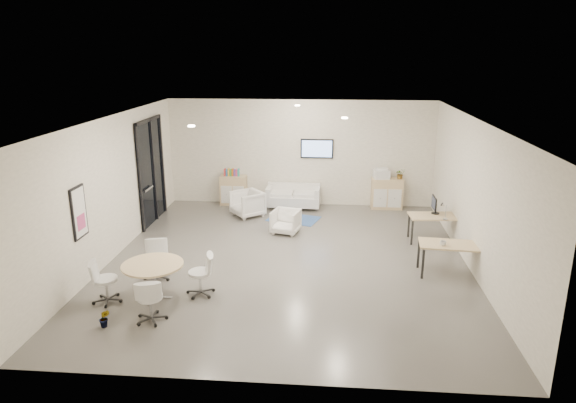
{
  "coord_description": "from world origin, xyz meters",
  "views": [
    {
      "loc": [
        0.91,
        -10.78,
        4.6
      ],
      "look_at": [
        -0.03,
        0.4,
        1.28
      ],
      "focal_mm": 32.0,
      "sensor_mm": 36.0,
      "label": 1
    }
  ],
  "objects_px": {
    "sideboard_left": "(234,190)",
    "desk_rear": "(436,218)",
    "round_table": "(153,268)",
    "armchair_right": "(286,220)",
    "armchair_left": "(247,202)",
    "sideboard_right": "(387,193)",
    "desk_front": "(451,247)",
    "loveseat": "(293,197)"
  },
  "relations": [
    {
      "from": "armchair_right",
      "to": "desk_front",
      "type": "bearing_deg",
      "value": -17.82
    },
    {
      "from": "sideboard_left",
      "to": "sideboard_right",
      "type": "distance_m",
      "value": 4.67
    },
    {
      "from": "loveseat",
      "to": "armchair_right",
      "type": "height_order",
      "value": "loveseat"
    },
    {
      "from": "desk_rear",
      "to": "loveseat",
      "type": "bearing_deg",
      "value": 140.73
    },
    {
      "from": "sideboard_right",
      "to": "loveseat",
      "type": "height_order",
      "value": "sideboard_right"
    },
    {
      "from": "sideboard_left",
      "to": "desk_rear",
      "type": "bearing_deg",
      "value": -26.29
    },
    {
      "from": "sideboard_left",
      "to": "round_table",
      "type": "bearing_deg",
      "value": -93.29
    },
    {
      "from": "desk_rear",
      "to": "sideboard_right",
      "type": "bearing_deg",
      "value": 104.17
    },
    {
      "from": "desk_rear",
      "to": "round_table",
      "type": "bearing_deg",
      "value": -153.58
    },
    {
      "from": "armchair_left",
      "to": "desk_front",
      "type": "bearing_deg",
      "value": 14.57
    },
    {
      "from": "sideboard_left",
      "to": "loveseat",
      "type": "height_order",
      "value": "sideboard_left"
    },
    {
      "from": "armchair_left",
      "to": "armchair_right",
      "type": "xyz_separation_m",
      "value": [
        1.22,
        -1.34,
        -0.06
      ]
    },
    {
      "from": "armchair_right",
      "to": "round_table",
      "type": "relative_size",
      "value": 0.59
    },
    {
      "from": "loveseat",
      "to": "armchair_left",
      "type": "height_order",
      "value": "armchair_left"
    },
    {
      "from": "armchair_right",
      "to": "desk_rear",
      "type": "relative_size",
      "value": 0.5
    },
    {
      "from": "sideboard_right",
      "to": "armchair_left",
      "type": "distance_m",
      "value": 4.2
    },
    {
      "from": "round_table",
      "to": "armchair_left",
      "type": "bearing_deg",
      "value": 79.45
    },
    {
      "from": "sideboard_left",
      "to": "desk_rear",
      "type": "xyz_separation_m",
      "value": [
        5.59,
        -2.76,
        0.16
      ]
    },
    {
      "from": "desk_rear",
      "to": "armchair_right",
      "type": "bearing_deg",
      "value": 170.85
    },
    {
      "from": "sideboard_left",
      "to": "armchair_left",
      "type": "distance_m",
      "value": 1.27
    },
    {
      "from": "armchair_left",
      "to": "round_table",
      "type": "relative_size",
      "value": 0.69
    },
    {
      "from": "loveseat",
      "to": "armchair_right",
      "type": "bearing_deg",
      "value": -89.22
    },
    {
      "from": "loveseat",
      "to": "desk_rear",
      "type": "xyz_separation_m",
      "value": [
        3.73,
        -2.59,
        0.29
      ]
    },
    {
      "from": "armchair_left",
      "to": "sideboard_right",
      "type": "bearing_deg",
      "value": 65.86
    },
    {
      "from": "sideboard_right",
      "to": "loveseat",
      "type": "xyz_separation_m",
      "value": [
        -2.8,
        -0.15,
        -0.14
      ]
    },
    {
      "from": "desk_rear",
      "to": "desk_front",
      "type": "xyz_separation_m",
      "value": [
        -0.06,
        -1.95,
        -0.0
      ]
    },
    {
      "from": "armchair_left",
      "to": "round_table",
      "type": "bearing_deg",
      "value": -49.85
    },
    {
      "from": "desk_rear",
      "to": "round_table",
      "type": "distance_m",
      "value": 6.94
    },
    {
      "from": "sideboard_left",
      "to": "desk_rear",
      "type": "relative_size",
      "value": 0.66
    },
    {
      "from": "loveseat",
      "to": "armchair_right",
      "type": "distance_m",
      "value": 2.28
    },
    {
      "from": "sideboard_left",
      "to": "round_table",
      "type": "xyz_separation_m",
      "value": [
        -0.36,
        -6.32,
        0.18
      ]
    },
    {
      "from": "loveseat",
      "to": "desk_rear",
      "type": "height_order",
      "value": "loveseat"
    },
    {
      "from": "armchair_left",
      "to": "desk_rear",
      "type": "bearing_deg",
      "value": 32.41
    },
    {
      "from": "armchair_left",
      "to": "armchair_right",
      "type": "bearing_deg",
      "value": 3.11
    },
    {
      "from": "sideboard_right",
      "to": "desk_front",
      "type": "height_order",
      "value": "sideboard_right"
    },
    {
      "from": "armchair_right",
      "to": "loveseat",
      "type": "bearing_deg",
      "value": 102.73
    },
    {
      "from": "desk_rear",
      "to": "round_table",
      "type": "height_order",
      "value": "round_table"
    },
    {
      "from": "armchair_left",
      "to": "sideboard_left",
      "type": "bearing_deg",
      "value": 169.31
    },
    {
      "from": "sideboard_left",
      "to": "round_table",
      "type": "height_order",
      "value": "sideboard_left"
    },
    {
      "from": "sideboard_left",
      "to": "sideboard_right",
      "type": "bearing_deg",
      "value": -0.18
    },
    {
      "from": "armchair_right",
      "to": "round_table",
      "type": "bearing_deg",
      "value": -106.0
    },
    {
      "from": "armchair_right",
      "to": "sideboard_left",
      "type": "bearing_deg",
      "value": 140.28
    }
  ]
}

